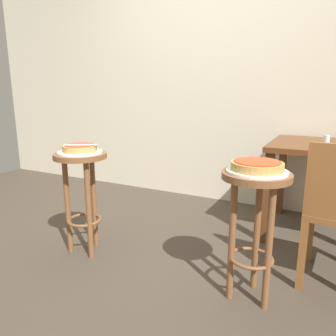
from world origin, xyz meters
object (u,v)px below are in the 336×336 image
Objects in this scene: pizza_middle at (257,166)px; serving_plate_middle at (257,171)px; pizza_foreground at (80,148)px; stool_middle at (254,209)px; stool_foreground at (82,182)px; serving_plate_foreground at (80,152)px; dining_table at (333,159)px; condiment_shaker at (327,140)px; pizza_server_knife at (81,145)px.

serving_plate_middle is at bearing 0.00° from pizza_middle.
pizza_foreground is 1.18m from stool_middle.
serving_plate_foreground reaches higher than stool_foreground.
stool_foreground is at bearing 153.43° from pizza_foreground.
dining_table is 12.48× the size of condiment_shaker.
stool_foreground is at bearing -145.25° from condiment_shaker.
dining_table is 4.06× the size of pizza_server_knife.
dining_table is (0.34, 1.08, -0.13)m from pizza_middle.
serving_plate_middle is 4.28× the size of condiment_shaker.
serving_plate_foreground reaches higher than stool_middle.
stool_middle is 1.16m from pizza_server_knife.
serving_plate_middle is at bearing 180.00° from stool_middle.
condiment_shaker is (1.44, 1.00, 0.05)m from serving_plate_foreground.
dining_table is at bearing 35.85° from stool_foreground.
stool_foreground and stool_middle have the same top height.
serving_plate_middle is at bearing -28.05° from pizza_server_knife.
pizza_foreground is at bearing 117.10° from pizza_server_knife.
stool_foreground is 1.16m from stool_middle.
stool_foreground is at bearing 165.96° from serving_plate_foreground.
pizza_foreground reaches higher than dining_table.
stool_middle is (1.16, 0.00, -0.20)m from serving_plate_foreground.
serving_plate_middle is at bearing 0.14° from stool_foreground.
stool_middle is (1.16, 0.00, 0.00)m from stool_foreground.
pizza_foreground reaches higher than serving_plate_middle.
pizza_foreground is 3.13× the size of condiment_shaker.
condiment_shaker reaches higher than serving_plate_foreground.
serving_plate_middle reaches higher than stool_middle.
pizza_foreground and pizza_middle have the same top height.
pizza_middle is 0.29× the size of dining_table.
stool_middle is at bearing 0.00° from pizza_middle.
pizza_foreground reaches higher than stool_middle.
pizza_foreground is (0.00, -0.00, 0.23)m from stool_foreground.
stool_foreground is at bearing -179.86° from pizza_middle.
dining_table is (0.34, 1.08, 0.10)m from stool_middle.
condiment_shaker is at bearing 74.04° from stool_middle.
condiment_shaker reaches higher than stool_foreground.
serving_plate_foreground is 1.12× the size of pizza_middle.
stool_foreground is 1.77m from condiment_shaker.
dining_table is 1.84m from pizza_server_knife.
stool_foreground is 0.23m from pizza_foreground.
pizza_server_knife reaches higher than pizza_foreground.
serving_plate_middle is at bearing -105.96° from condiment_shaker.
pizza_foreground is at bearing -144.15° from dining_table.
pizza_foreground is 0.32× the size of stool_middle.
pizza_foreground is (0.00, -0.00, 0.03)m from serving_plate_foreground.
serving_plate_foreground is at bearing -144.15° from dining_table.
pizza_server_knife is at bearing -144.14° from condiment_shaker.
pizza_server_knife is at bearing -33.69° from pizza_foreground.
condiment_shaker is at bearing 74.04° from serving_plate_middle.
stool_middle is 3.22× the size of pizza_server_knife.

